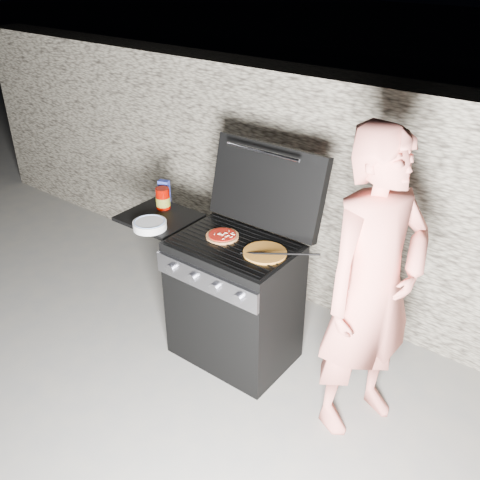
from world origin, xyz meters
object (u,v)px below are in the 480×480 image
Objects in this scene: gas_grill at (206,288)px; sauce_jar at (163,198)px; pizza_topped at (222,235)px; person at (372,290)px.

sauce_jar is (-0.48, 0.11, 0.52)m from gas_grill.
gas_grill is 0.49m from pizza_topped.
gas_grill is at bearing 113.69° from person.
person is (1.19, 0.02, 0.48)m from gas_grill.
pizza_topped is 1.39× the size of sauce_jar.
sauce_jar reaches higher than pizza_topped.
pizza_topped is 0.12× the size of person.
gas_grill is 6.23× the size of pizza_topped.
gas_grill is 8.63× the size of sauce_jar.
sauce_jar is at bearing 171.43° from pizza_topped.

